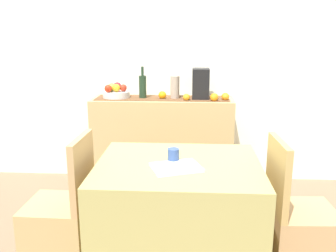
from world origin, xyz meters
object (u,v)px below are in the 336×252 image
ceramic_vase (175,87)px  chair_near_window (61,229)px  coffee_cup (173,156)px  wine_bottle (143,86)px  dining_table (178,218)px  chair_by_corner (299,237)px  sideboard_console (162,143)px  coffee_maker (201,84)px  fruit_bowl (116,94)px  open_book (176,167)px

ceramic_vase → chair_near_window: size_ratio=0.24×
coffee_cup → chair_near_window: 0.90m
wine_bottle → dining_table: 1.59m
wine_bottle → chair_near_window: bearing=-104.8°
ceramic_vase → dining_table: (0.09, -1.40, -0.64)m
wine_bottle → ceramic_vase: wine_bottle is taller
wine_bottle → chair_by_corner: bearing=-50.3°
sideboard_console → coffee_maker: coffee_maker is taller
ceramic_vase → dining_table: 1.54m
sideboard_console → coffee_cup: 1.44m
ceramic_vase → coffee_cup: bearing=-87.7°
dining_table → fruit_bowl: bearing=115.1°
dining_table → wine_bottle: bearing=105.8°
wine_bottle → coffee_cup: (0.37, -1.39, -0.23)m
fruit_bowl → ceramic_vase: ceramic_vase is taller
wine_bottle → dining_table: wine_bottle is taller
fruit_bowl → coffee_cup: (0.62, -1.39, -0.15)m
open_book → coffee_maker: bearing=62.7°
wine_bottle → fruit_bowl: bearing=180.0°
dining_table → chair_by_corner: bearing=-0.1°
wine_bottle → coffee_cup: bearing=-75.3°
ceramic_vase → wine_bottle: bearing=180.0°
fruit_bowl → chair_by_corner: size_ratio=0.29×
wine_bottle → chair_near_window: 1.63m
fruit_bowl → ceramic_vase: bearing=0.0°
chair_near_window → chair_by_corner: 1.54m
wine_bottle → dining_table: bearing=-74.2°
fruit_bowl → dining_table: (0.66, -1.40, -0.56)m
coffee_maker → fruit_bowl: bearing=180.0°
dining_table → coffee_cup: size_ratio=11.33×
sideboard_console → chair_near_window: 1.52m
fruit_bowl → open_book: (0.65, -1.50, -0.18)m
wine_bottle → open_book: size_ratio=1.09×
coffee_cup → fruit_bowl: bearing=114.2°
sideboard_console → wine_bottle: size_ratio=4.47×
wine_bottle → coffee_maker: 0.56m
chair_by_corner → coffee_cup: bearing=178.9°
ceramic_vase → chair_near_window: 1.73m
sideboard_console → ceramic_vase: 0.57m
coffee_cup → ceramic_vase: bearing=92.3°
sideboard_console → fruit_bowl: 0.66m
open_book → sideboard_console: bearing=76.7°
sideboard_console → dining_table: (0.21, -1.40, -0.08)m
ceramic_vase → coffee_cup: (0.05, -1.39, -0.22)m
wine_bottle → chair_near_window: size_ratio=0.34×
coffee_maker → coffee_cup: 1.43m
chair_by_corner → sideboard_console: bearing=124.8°
ceramic_vase → chair_by_corner: bearing=-58.7°
coffee_maker → coffee_cup: (-0.19, -1.39, -0.26)m
open_book → chair_by_corner: chair_by_corner is taller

